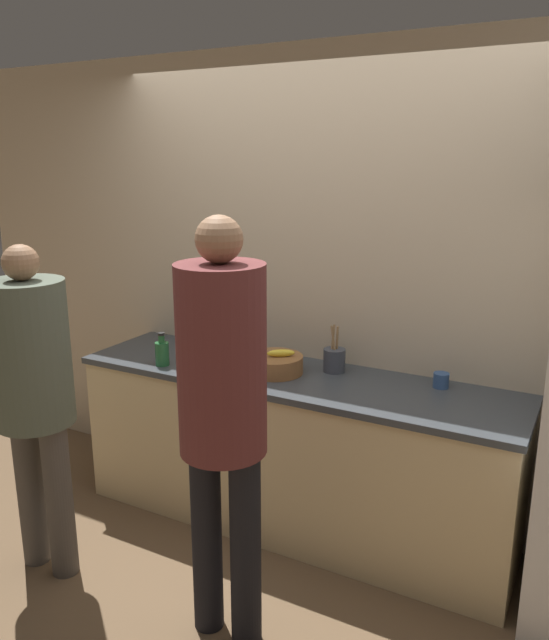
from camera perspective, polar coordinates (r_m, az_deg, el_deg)
ground_plane at (r=3.48m, az=-1.24°, el=-20.69°), size 14.00×14.00×0.00m
wall_back at (r=3.53m, az=4.21°, el=2.97°), size 5.20×0.06×2.60m
counter at (r=3.53m, az=1.76°, el=-11.70°), size 2.43×0.67×0.89m
person_left at (r=3.15m, az=-21.21°, el=-5.37°), size 0.37×0.37×1.64m
person_center at (r=2.49m, az=-4.77°, el=-7.29°), size 0.35×0.35×1.81m
fruit_bowl at (r=3.36m, az=0.02°, el=-4.03°), size 0.31×0.31×0.14m
utensil_crock at (r=3.39m, az=5.49°, el=-3.61°), size 0.12×0.12×0.26m
bottle_green at (r=3.53m, az=-10.24°, el=-2.94°), size 0.08×0.08×0.19m
bottle_red at (r=3.67m, az=-3.68°, el=-2.10°), size 0.06×0.06×0.18m
cup_blue at (r=3.26m, az=14.98°, el=-5.34°), size 0.08×0.08×0.08m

